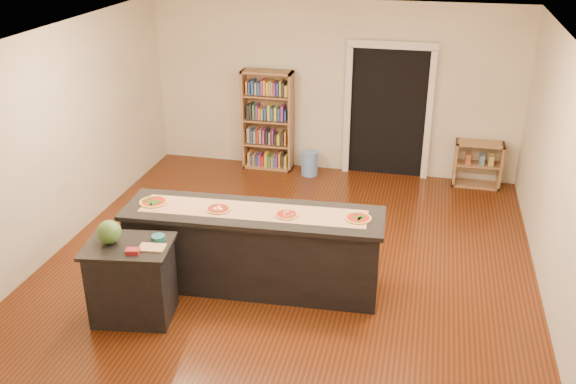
% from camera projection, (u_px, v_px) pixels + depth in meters
% --- Properties ---
extents(room, '(6.00, 7.00, 2.80)m').
position_uv_depth(room, '(284.00, 167.00, 7.27)').
color(room, beige).
rests_on(room, ground).
extents(doorway, '(1.40, 0.09, 2.21)m').
position_uv_depth(doorway, '(388.00, 104.00, 10.24)').
color(doorway, black).
rests_on(doorway, room).
extents(kitchen_island, '(2.95, 0.80, 0.97)m').
position_uv_depth(kitchen_island, '(254.00, 249.00, 7.39)').
color(kitchen_island, black).
rests_on(kitchen_island, ground).
extents(side_counter, '(0.90, 0.66, 0.89)m').
position_uv_depth(side_counter, '(132.00, 281.00, 6.84)').
color(side_counter, black).
rests_on(side_counter, ground).
extents(bookshelf, '(0.84, 0.30, 1.67)m').
position_uv_depth(bookshelf, '(268.00, 121.00, 10.65)').
color(bookshelf, '#9F744D').
rests_on(bookshelf, ground).
extents(low_shelf, '(0.73, 0.31, 0.73)m').
position_uv_depth(low_shelf, '(478.00, 164.00, 10.13)').
color(low_shelf, '#9F744D').
rests_on(low_shelf, ground).
extents(waste_bin, '(0.28, 0.28, 0.40)m').
position_uv_depth(waste_bin, '(310.00, 163.00, 10.61)').
color(waste_bin, '#6491E0').
rests_on(waste_bin, ground).
extents(kraft_paper, '(2.58, 0.60, 0.00)m').
position_uv_depth(kraft_paper, '(253.00, 211.00, 7.20)').
color(kraft_paper, tan).
rests_on(kraft_paper, kitchen_island).
extents(watermelon, '(0.25, 0.25, 0.25)m').
position_uv_depth(watermelon, '(109.00, 232.00, 6.64)').
color(watermelon, '#144214').
rests_on(watermelon, side_counter).
extents(cutting_board, '(0.29, 0.21, 0.02)m').
position_uv_depth(cutting_board, '(152.00, 248.00, 6.58)').
color(cutting_board, tan).
rests_on(cutting_board, side_counter).
extents(package_red, '(0.15, 0.12, 0.05)m').
position_uv_depth(package_red, '(133.00, 251.00, 6.48)').
color(package_red, maroon).
rests_on(package_red, side_counter).
extents(package_teal, '(0.15, 0.15, 0.05)m').
position_uv_depth(package_teal, '(158.00, 238.00, 6.74)').
color(package_teal, '#195966').
rests_on(package_teal, side_counter).
extents(pizza_a, '(0.33, 0.33, 0.02)m').
position_uv_depth(pizza_a, '(154.00, 202.00, 7.39)').
color(pizza_a, tan).
rests_on(pizza_a, kitchen_island).
extents(pizza_b, '(0.30, 0.30, 0.02)m').
position_uv_depth(pizza_b, '(218.00, 209.00, 7.22)').
color(pizza_b, tan).
rests_on(pizza_b, kitchen_island).
extents(pizza_c, '(0.27, 0.27, 0.02)m').
position_uv_depth(pizza_c, '(287.00, 215.00, 7.09)').
color(pizza_c, tan).
rests_on(pizza_c, kitchen_island).
extents(pizza_d, '(0.28, 0.28, 0.02)m').
position_uv_depth(pizza_d, '(358.00, 218.00, 7.01)').
color(pizza_d, tan).
rests_on(pizza_d, kitchen_island).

